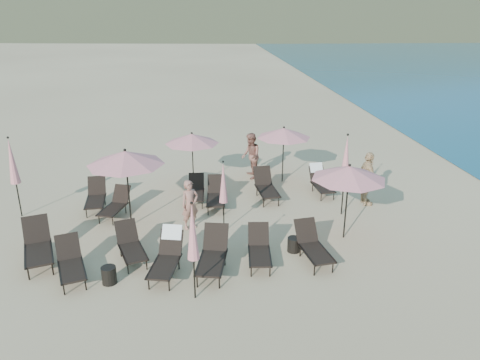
{
  "coord_description": "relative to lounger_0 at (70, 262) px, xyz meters",
  "views": [
    {
      "loc": [
        -1.19,
        -10.85,
        6.55
      ],
      "look_at": [
        0.28,
        3.5,
        1.1
      ],
      "focal_mm": 35.0,
      "sensor_mm": 36.0,
      "label": 1
    }
  ],
  "objects": [
    {
      "name": "lounger_9",
      "position": [
        3.9,
        4.11,
        0.0
      ],
      "size": [
        0.72,
        1.64,
        0.92
      ],
      "rotation": [
        0.0,
        0.0,
        -0.07
      ],
      "color": "black",
      "rests_on": "ground"
    },
    {
      "name": "beachgoer_b",
      "position": [
        5.43,
        6.79,
        0.48
      ],
      "size": [
        0.73,
        0.92,
        1.82
      ],
      "primitive_type": "imported",
      "rotation": [
        0.0,
        0.0,
        -1.53
      ],
      "color": "#90594A",
      "rests_on": "ground"
    },
    {
      "name": "umbrella_open_3",
      "position": [
        6.62,
        6.25,
        1.53
      ],
      "size": [
        2.06,
        2.06,
        2.22
      ],
      "color": "black",
      "rests_on": "ground"
    },
    {
      "name": "umbrella_closed_2",
      "position": [
        -2.52,
        3.95,
        1.45
      ],
      "size": [
        0.32,
        0.32,
        2.71
      ],
      "color": "black",
      "rests_on": "ground"
    },
    {
      "name": "lounger_4",
      "position": [
        4.86,
        0.25,
        -0.02
      ],
      "size": [
        0.72,
        1.58,
        0.88
      ],
      "rotation": [
        0.0,
        0.0,
        -0.09
      ],
      "color": "black",
      "rests_on": "ground"
    },
    {
      "name": "lounger_2",
      "position": [
        2.43,
        0.01,
        0.07
      ],
      "size": [
        0.95,
        1.76,
        1.04
      ],
      "rotation": [
        0.0,
        0.0,
        -0.22
      ],
      "color": "black",
      "rests_on": "ground"
    },
    {
      "name": "lounger_3",
      "position": [
        3.6,
        -0.04,
        0.04
      ],
      "size": [
        1.0,
        1.85,
        1.01
      ],
      "rotation": [
        0.0,
        0.0,
        -0.2
      ],
      "color": "black",
      "rests_on": "ground"
    },
    {
      "name": "side_table_0",
      "position": [
        0.99,
        -0.38,
        -0.21
      ],
      "size": [
        0.37,
        0.37,
        0.45
      ],
      "primitive_type": "cylinder",
      "color": "black",
      "rests_on": "ground"
    },
    {
      "name": "umbrella_open_0",
      "position": [
        1.16,
        2.9,
        1.8
      ],
      "size": [
        2.34,
        2.34,
        2.52
      ],
      "color": "black",
      "rests_on": "ground"
    },
    {
      "name": "umbrella_closed_3",
      "position": [
        4.04,
        2.17,
        1.16
      ],
      "size": [
        0.27,
        0.27,
        2.28
      ],
      "color": "black",
      "rests_on": "ground"
    },
    {
      "name": "beachgoer_c",
      "position": [
        9.08,
        3.75,
        0.51
      ],
      "size": [
        0.49,
        1.11,
        1.88
      ],
      "primitive_type": "imported",
      "rotation": [
        0.0,
        0.0,
        1.6
      ],
      "color": "tan",
      "rests_on": "ground"
    },
    {
      "name": "lounger_0",
      "position": [
        0.0,
        0.0,
        0.0
      ],
      "size": [
        1.07,
        1.71,
        0.92
      ],
      "rotation": [
        0.0,
        0.0,
        0.31
      ],
      "color": "black",
      "rests_on": "ground"
    },
    {
      "name": "lounger_7",
      "position": [
        0.58,
        3.67,
        -0.03
      ],
      "size": [
        1.01,
        1.59,
        0.86
      ],
      "rotation": [
        0.0,
        0.0,
        -0.32
      ],
      "color": "black",
      "rests_on": "ground"
    },
    {
      "name": "umbrella_closed_1",
      "position": [
        8.01,
        3.02,
        1.49
      ],
      "size": [
        0.32,
        0.32,
        2.76
      ],
      "color": "black",
      "rests_on": "ground"
    },
    {
      "name": "ground",
      "position": [
        4.41,
        0.16,
        -0.43
      ],
      "size": [
        800.0,
        800.0,
        0.0
      ],
      "primitive_type": "plane",
      "color": "#D6BA8C",
      "rests_on": "ground"
    },
    {
      "name": "umbrella_open_1",
      "position": [
        7.57,
        1.4,
        1.63
      ],
      "size": [
        2.16,
        2.16,
        2.33
      ],
      "color": "black",
      "rests_on": "ground"
    },
    {
      "name": "lounger_11",
      "position": [
        7.79,
        4.97,
        0.03
      ],
      "size": [
        0.68,
        1.58,
        0.96
      ],
      "rotation": [
        0.0,
        0.0,
        0.08
      ],
      "color": "black",
      "rests_on": "ground"
    },
    {
      "name": "lounger_10",
      "position": [
        5.72,
        4.64,
        0.03
      ],
      "size": [
        0.78,
        1.74,
        0.97
      ],
      "rotation": [
        0.0,
        0.0,
        0.08
      ],
      "color": "black",
      "rests_on": "ground"
    },
    {
      "name": "umbrella_closed_0",
      "position": [
        3.11,
        -1.23,
        1.3
      ],
      "size": [
        0.29,
        0.29,
        2.49
      ],
      "color": "black",
      "rests_on": "ground"
    },
    {
      "name": "side_table_1",
      "position": [
        5.91,
        0.74,
        -0.22
      ],
      "size": [
        0.36,
        0.36,
        0.42
      ],
      "primitive_type": "cylinder",
      "color": "black",
      "rests_on": "ground"
    },
    {
      "name": "lounger_8",
      "position": [
        3.23,
        4.62,
        -0.04
      ],
      "size": [
        0.63,
        1.49,
        0.84
      ],
      "rotation": [
        0.0,
        0.0,
        -0.05
      ],
      "color": "black",
      "rests_on": "ground"
    },
    {
      "name": "lounger_1",
      "position": [
        1.41,
        0.78,
        -0.01
      ],
      "size": [
        1.05,
        1.66,
        0.89
      ],
      "rotation": [
        0.0,
        0.0,
        0.32
      ],
      "color": "black",
      "rests_on": "ground"
    },
    {
      "name": "beachgoer_a",
      "position": [
        3.03,
        2.52,
        0.35
      ],
      "size": [
        0.68,
        0.59,
        1.56
      ],
      "primitive_type": "imported",
      "rotation": [
        0.0,
        0.0,
        0.47
      ],
      "color": "#9F6756",
      "rests_on": "ground"
    },
    {
      "name": "lounger_5",
      "position": [
        6.32,
        0.23,
        0.01
      ],
      "size": [
        0.85,
        1.7,
        0.93
      ],
      "rotation": [
        0.0,
        0.0,
        0.15
      ],
      "color": "black",
      "rests_on": "ground"
    },
    {
      "name": "lounger_12",
      "position": [
        -1.05,
        0.87,
        0.06
      ],
      "size": [
        1.22,
        1.95,
        1.05
      ],
      "rotation": [
        0.0,
        0.0,
        0.31
      ],
      "color": "black",
      "rests_on": "ground"
    },
    {
      "name": "lounger_6",
      "position": [
        -0.16,
        4.36,
        0.0
      ],
      "size": [
        0.74,
        1.64,
        0.92
      ],
      "rotation": [
        0.0,
        0.0,
        0.08
      ],
      "color": "black",
      "rests_on": "ground"
    },
    {
      "name": "umbrella_open_2",
      "position": [
        3.15,
        5.99,
        1.48
      ],
      "size": [
        2.0,
        2.0,
        2.16
      ],
      "color": "black",
      "rests_on": "ground"
    }
  ]
}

